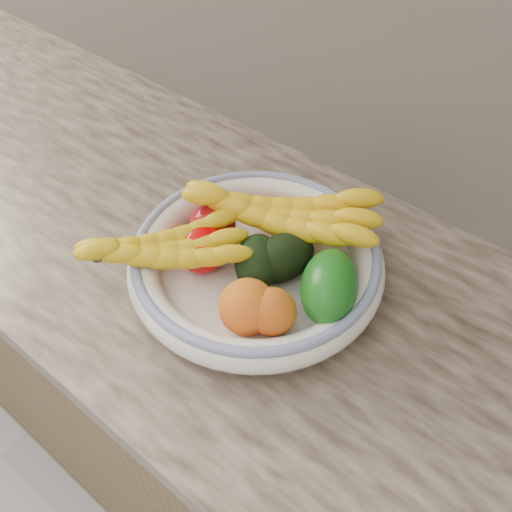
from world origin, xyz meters
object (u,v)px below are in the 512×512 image
object	(u,v)px
banana_bunch_back	(280,218)
green_mango	(329,286)
fruit_bowl	(256,261)
banana_bunch_front	(165,252)

from	to	relation	value
banana_bunch_back	green_mango	bearing A→B (deg)	-49.80
fruit_bowl	banana_bunch_back	size ratio (longest dim) A/B	1.21
fruit_bowl	green_mango	distance (m)	0.13
green_mango	fruit_bowl	bearing A→B (deg)	154.14
banana_bunch_back	banana_bunch_front	size ratio (longest dim) A/B	1.22
green_mango	banana_bunch_front	size ratio (longest dim) A/B	0.47
banana_bunch_back	banana_bunch_front	xyz separation A→B (m)	(-0.09, -0.16, -0.01)
fruit_bowl	green_mango	bearing A→B (deg)	3.97
fruit_bowl	banana_bunch_front	xyz separation A→B (m)	(-0.10, -0.09, 0.03)
fruit_bowl	banana_bunch_back	world-z (taller)	banana_bunch_back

